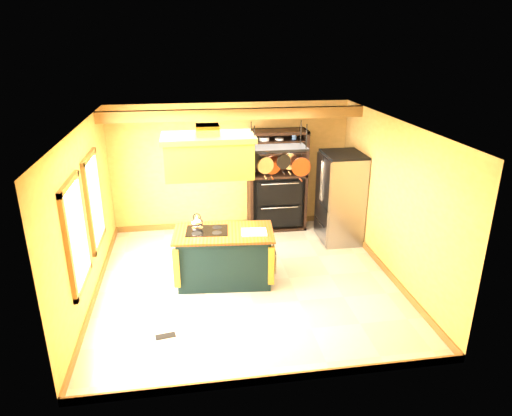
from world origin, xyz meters
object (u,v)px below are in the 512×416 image
object	(u,v)px
kitchen_island	(224,256)
pot_rack	(279,156)
refrigerator	(340,200)
hutch	(277,191)
range_hood	(208,154)

from	to	relation	value
kitchen_island	pot_rack	bearing A→B (deg)	5.12
pot_rack	refrigerator	world-z (taller)	pot_rack
kitchen_island	refrigerator	distance (m)	2.84
pot_rack	kitchen_island	bearing A→B (deg)	179.94
pot_rack	hutch	xyz separation A→B (m)	(0.42, 2.18, -1.33)
refrigerator	pot_rack	bearing A→B (deg)	-138.98
refrigerator	hutch	world-z (taller)	hutch
kitchen_island	range_hood	size ratio (longest dim) A/B	1.21
pot_rack	refrigerator	xyz separation A→B (m)	(1.56, 1.35, -1.31)
range_hood	hutch	size ratio (longest dim) A/B	0.66
refrigerator	hutch	distance (m)	1.41
kitchen_island	pot_rack	world-z (taller)	pot_rack
pot_rack	hutch	world-z (taller)	pot_rack
range_hood	refrigerator	bearing A→B (deg)	26.89
pot_rack	hutch	bearing A→B (deg)	79.20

